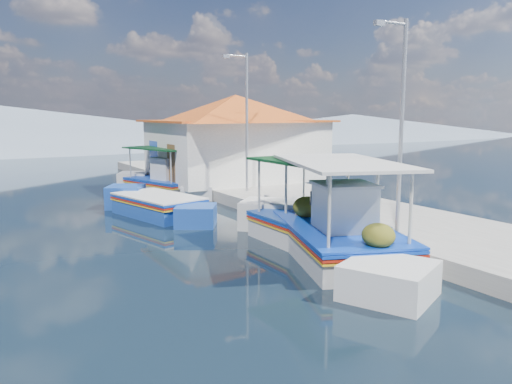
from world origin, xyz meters
TOP-DOWN VIEW (x-y plane):
  - ground at (0.00, 0.00)m, footprint 160.00×160.00m
  - quay at (5.90, 6.00)m, footprint 5.00×44.00m
  - bollards at (3.80, 5.25)m, footprint 0.20×17.20m
  - main_caique at (2.47, 2.20)m, footprint 4.57×8.41m
  - caique_green_canopy at (2.66, 3.58)m, footprint 2.32×7.59m
  - caique_blue_hull at (0.14, 10.11)m, footprint 3.04×6.61m
  - caique_far at (2.30, 15.37)m, footprint 3.48×6.90m
  - harbor_building at (6.20, 15.00)m, footprint 10.49×10.49m
  - lamp_post_near at (4.51, 2.00)m, footprint 1.21×0.14m
  - lamp_post_far at (4.51, 11.00)m, footprint 1.21×0.14m
  - mountain_ridge at (6.54, 56.00)m, footprint 171.40×96.00m

SIDE VIEW (x-z plane):
  - ground at x=0.00m, z-range 0.00..0.00m
  - quay at x=5.90m, z-range 0.00..0.50m
  - caique_blue_hull at x=0.14m, z-range -0.28..0.93m
  - caique_green_canopy at x=2.66m, z-range -1.00..1.84m
  - caique_far at x=2.30m, z-range -0.80..1.73m
  - main_caique at x=2.47m, z-range -0.91..2.04m
  - bollards at x=3.80m, z-range 0.50..0.80m
  - mountain_ridge at x=6.54m, z-range -0.71..4.79m
  - harbor_building at x=6.20m, z-range 0.58..4.98m
  - lamp_post_near at x=4.51m, z-range 0.85..6.85m
  - lamp_post_far at x=4.51m, z-range 0.85..6.85m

